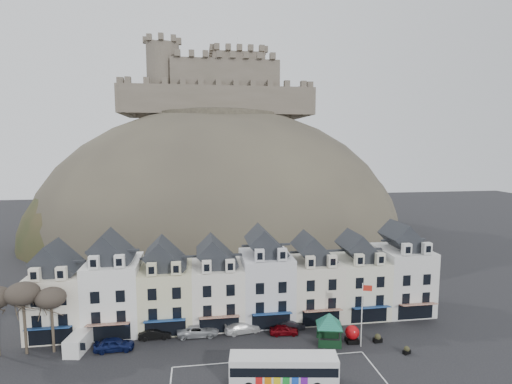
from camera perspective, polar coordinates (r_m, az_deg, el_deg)
coach_bay_markings at (r=46.18m, az=3.03°, el=-25.05°), size 22.00×7.50×0.01m
townhouse_terrace at (r=56.75m, az=-1.89°, el=-12.80°), size 54.40×9.35×11.80m
castle_hill at (r=109.05m, az=-4.57°, el=-6.01°), size 100.00×76.00×68.00m
castle at (r=114.32m, az=-5.41°, el=14.80°), size 50.20×22.20×22.00m
tree_left_mid at (r=54.41m, az=-30.37°, el=-12.49°), size 3.78×3.78×8.64m
tree_left_near at (r=53.61m, az=-27.26°, el=-13.37°), size 3.43×3.43×7.84m
bus at (r=44.52m, az=3.93°, el=-23.80°), size 11.24×4.21×3.10m
bus_shelter at (r=51.98m, az=10.42°, el=-17.52°), size 6.00×6.00×3.91m
red_buoy at (r=53.63m, az=13.57°, el=-19.08°), size 1.74×1.74×2.15m
flagpole at (r=51.49m, az=15.00°, el=-16.05°), size 1.11×0.39×7.97m
white_van at (r=54.87m, az=-23.93°, el=-18.97°), size 2.67×4.74×2.04m
planter_west at (r=54.67m, az=16.99°, el=-19.34°), size 1.13×0.76×1.09m
planter_east at (r=53.17m, az=20.73°, el=-20.37°), size 1.04×0.77×0.94m
car_navy at (r=53.37m, az=-19.61°, el=-19.82°), size 4.65×1.97×1.57m
car_black at (r=54.82m, az=-14.20°, el=-19.01°), size 4.05×1.44×1.33m
car_silver at (r=54.52m, az=-8.28°, el=-18.93°), size 5.28×2.54×1.48m
car_white at (r=54.83m, az=-1.95°, el=-18.75°), size 5.10×2.83×1.40m
car_maroon at (r=54.40m, az=3.99°, el=-19.06°), size 3.83×1.81×1.27m
car_charcoal at (r=55.88m, az=4.93°, el=-18.34°), size 3.82×1.51×1.24m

